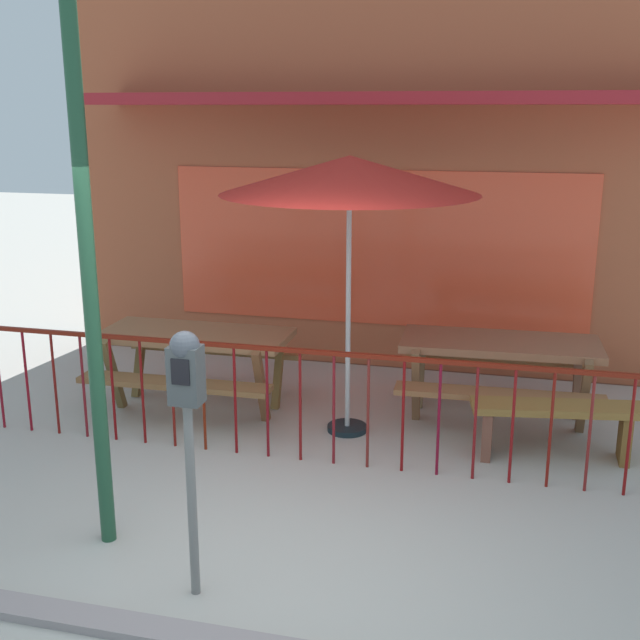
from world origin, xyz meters
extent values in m
plane|color=#B0AEA5|center=(0.00, 0.00, 0.00)|extent=(40.00, 40.00, 0.00)
cube|color=brown|center=(0.00, 4.57, 0.00)|extent=(7.06, 0.54, 0.01)
cube|color=#A85334|center=(0.00, 4.57, 2.94)|extent=(7.06, 0.50, 5.88)
cube|color=#E54C2D|center=(0.00, 4.31, 1.35)|extent=(4.59, 0.02, 1.70)
cube|color=maroon|center=(0.00, 3.91, 2.93)|extent=(6.00, 0.81, 0.12)
cube|color=maroon|center=(0.00, 1.71, 0.95)|extent=(5.93, 0.04, 0.04)
cylinder|color=maroon|center=(-2.68, 1.71, 0.47)|extent=(0.02, 0.02, 0.95)
cylinder|color=maroon|center=(-2.40, 1.71, 0.47)|extent=(0.02, 0.02, 0.95)
cylinder|color=maroon|center=(-2.12, 1.71, 0.47)|extent=(0.02, 0.02, 0.95)
cylinder|color=maroon|center=(-1.84, 1.71, 0.47)|extent=(0.02, 0.02, 0.95)
cylinder|color=maroon|center=(-1.55, 1.71, 0.47)|extent=(0.02, 0.02, 0.95)
cylinder|color=maroon|center=(-1.27, 1.71, 0.47)|extent=(0.02, 0.02, 0.95)
cylinder|color=maroon|center=(-0.99, 1.71, 0.47)|extent=(0.02, 0.02, 0.95)
cylinder|color=maroon|center=(-0.71, 1.71, 0.47)|extent=(0.02, 0.02, 0.95)
cylinder|color=maroon|center=(-0.42, 1.71, 0.47)|extent=(0.02, 0.02, 0.95)
cylinder|color=maroon|center=(-0.14, 1.71, 0.47)|extent=(0.02, 0.02, 0.95)
cylinder|color=maroon|center=(0.14, 1.71, 0.47)|extent=(0.02, 0.02, 0.95)
cylinder|color=maroon|center=(0.42, 1.71, 0.47)|extent=(0.02, 0.02, 0.95)
cylinder|color=maroon|center=(0.71, 1.71, 0.47)|extent=(0.02, 0.02, 0.95)
cylinder|color=maroon|center=(0.99, 1.71, 0.47)|extent=(0.02, 0.02, 0.95)
cylinder|color=maroon|center=(1.27, 1.71, 0.47)|extent=(0.02, 0.02, 0.95)
cylinder|color=maroon|center=(1.55, 1.71, 0.47)|extent=(0.02, 0.02, 0.95)
cylinder|color=maroon|center=(1.84, 1.71, 0.47)|extent=(0.02, 0.02, 0.95)
cylinder|color=maroon|center=(2.12, 1.71, 0.47)|extent=(0.02, 0.02, 0.95)
cylinder|color=maroon|center=(2.40, 1.71, 0.47)|extent=(0.02, 0.02, 0.95)
cube|color=#8D613E|center=(-1.43, 2.60, 0.74)|extent=(1.81, 0.78, 0.07)
cube|color=brown|center=(-1.42, 2.05, 0.44)|extent=(1.80, 0.28, 0.05)
cube|color=brown|center=(-1.43, 3.15, 0.44)|extent=(1.80, 0.28, 0.05)
cube|color=brown|center=(-2.16, 2.31, 0.37)|extent=(0.07, 0.35, 0.78)
cube|color=brown|center=(-2.17, 2.87, 0.37)|extent=(0.07, 0.35, 0.78)
cube|color=brown|center=(-0.69, 2.33, 0.37)|extent=(0.07, 0.35, 0.78)
cube|color=brown|center=(-0.69, 2.89, 0.37)|extent=(0.07, 0.35, 0.78)
cube|color=brown|center=(1.41, 3.02, 0.74)|extent=(1.83, 0.83, 0.07)
cube|color=brown|center=(1.43, 2.47, 0.44)|extent=(1.81, 0.33, 0.05)
cube|color=#915C34|center=(1.38, 3.57, 0.44)|extent=(1.81, 0.33, 0.05)
cube|color=brown|center=(0.68, 2.71, 0.37)|extent=(0.08, 0.35, 0.78)
cube|color=brown|center=(0.66, 3.27, 0.37)|extent=(0.08, 0.35, 0.78)
cube|color=brown|center=(2.15, 2.77, 0.37)|extent=(0.08, 0.35, 0.78)
cube|color=brown|center=(2.13, 3.33, 0.37)|extent=(0.08, 0.35, 0.78)
cylinder|color=black|center=(0.10, 2.40, 0.03)|extent=(0.36, 0.36, 0.05)
cylinder|color=#AFAFB0|center=(0.10, 2.40, 1.20)|extent=(0.04, 0.04, 2.41)
cone|color=red|center=(0.10, 2.40, 2.30)|extent=(2.20, 2.20, 0.32)
cube|color=olive|center=(1.91, 2.25, 0.45)|extent=(1.43, 0.54, 0.06)
cube|color=brown|center=(1.36, 2.16, 0.23)|extent=(0.08, 0.29, 0.45)
cube|color=brown|center=(2.46, 2.34, 0.23)|extent=(0.08, 0.29, 0.45)
cylinder|color=slate|center=(-0.25, -0.25, 0.61)|extent=(0.06, 0.06, 1.22)
cube|color=#404648|center=(-0.25, -0.25, 1.39)|extent=(0.18, 0.14, 0.34)
sphere|color=#444A53|center=(-0.25, -0.25, 1.56)|extent=(0.17, 0.17, 0.17)
cube|color=black|center=(-0.25, -0.33, 1.43)|extent=(0.11, 0.01, 0.15)
cylinder|color=#1F4B32|center=(-1.07, 0.17, 1.90)|extent=(0.10, 0.10, 3.79)
camera|label=1|loc=(1.50, -4.14, 2.84)|focal=44.45mm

